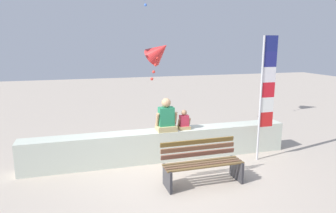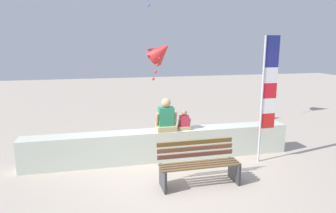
# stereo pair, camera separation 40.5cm
# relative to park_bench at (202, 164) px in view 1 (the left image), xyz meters

# --- Properties ---
(ground_plane) EXTENTS (40.00, 40.00, 0.00)m
(ground_plane) POSITION_rel_park_bench_xyz_m (-0.48, 0.52, -0.42)
(ground_plane) COLOR #B5A696
(seawall_ledge) EXTENTS (6.73, 0.52, 0.77)m
(seawall_ledge) POSITION_rel_park_bench_xyz_m (-0.48, 1.51, -0.04)
(seawall_ledge) COLOR beige
(seawall_ledge) RESTS_ON ground
(park_bench) EXTENTS (1.70, 0.63, 0.88)m
(park_bench) POSITION_rel_park_bench_xyz_m (0.00, 0.00, 0.00)
(park_bench) COLOR brown
(park_bench) RESTS_ON ground
(person_adult) EXTENTS (0.54, 0.40, 0.82)m
(person_adult) POSITION_rel_park_bench_xyz_m (-0.37, 1.46, 0.67)
(person_adult) COLOR tan
(person_adult) RESTS_ON seawall_ledge
(person_child) EXTENTS (0.33, 0.24, 0.50)m
(person_child) POSITION_rel_park_bench_xyz_m (0.10, 1.46, 0.54)
(person_child) COLOR tan
(person_child) RESTS_ON seawall_ledge
(flag_banner) EXTENTS (0.40, 0.05, 3.09)m
(flag_banner) POSITION_rel_park_bench_xyz_m (1.98, 0.81, 1.39)
(flag_banner) COLOR #B7B7BC
(flag_banner) RESTS_ON ground
(kite_red) EXTENTS (0.97, 0.96, 1.16)m
(kite_red) POSITION_rel_park_bench_xyz_m (-0.25, 2.59, 2.27)
(kite_red) COLOR red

